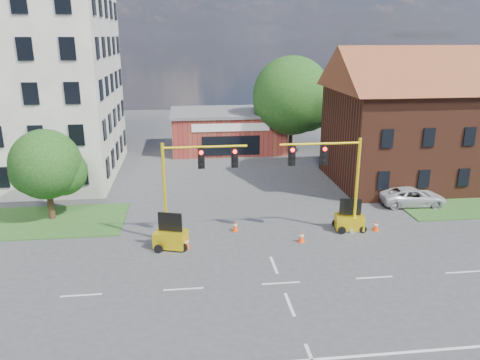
{
  "coord_description": "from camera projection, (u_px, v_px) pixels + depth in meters",
  "views": [
    {
      "loc": [
        -4.62,
        -21.0,
        12.2
      ],
      "look_at": [
        -0.95,
        10.0,
        2.52
      ],
      "focal_mm": 35.0,
      "sensor_mm": 36.0,
      "label": 1
    }
  ],
  "objects": [
    {
      "name": "pickup_white",
      "position": [
        413.0,
        197.0,
        34.93
      ],
      "size": [
        4.98,
        2.6,
        1.34
      ],
      "primitive_type": "imported",
      "rotation": [
        0.0,
        0.0,
        1.49
      ],
      "color": "silver",
      "rests_on": "ground"
    },
    {
      "name": "trailer_west",
      "position": [
        171.0,
        237.0,
        27.91
      ],
      "size": [
        2.16,
        1.76,
        2.12
      ],
      "rotation": [
        0.0,
        0.0,
        -0.31
      ],
      "color": "yellow",
      "rests_on": "ground"
    },
    {
      "name": "tree_nw_front",
      "position": [
        50.0,
        166.0,
        31.42
      ],
      "size": [
        4.95,
        4.72,
        6.31
      ],
      "color": "#3B2915",
      "rests_on": "ground"
    },
    {
      "name": "cone_d",
      "position": [
        376.0,
        226.0,
        30.41
      ],
      "size": [
        0.4,
        0.4,
        0.7
      ],
      "color": "#FF410D",
      "rests_on": "ground"
    },
    {
      "name": "cone_a",
      "position": [
        187.0,
        243.0,
        27.92
      ],
      "size": [
        0.4,
        0.4,
        0.7
      ],
      "color": "#FF410D",
      "rests_on": "ground"
    },
    {
      "name": "ground",
      "position": [
        281.0,
        283.0,
        24.06
      ],
      "size": [
        120.0,
        120.0,
        0.0
      ],
      "primitive_type": "plane",
      "color": "#3B3B3D",
      "rests_on": "ground"
    },
    {
      "name": "trailer_east",
      "position": [
        349.0,
        221.0,
        30.51
      ],
      "size": [
        1.95,
        1.45,
        2.04
      ],
      "rotation": [
        0.0,
        0.0,
        -0.15
      ],
      "color": "yellow",
      "rests_on": "ground"
    },
    {
      "name": "lane_markings",
      "position": [
        294.0,
        316.0,
        21.21
      ],
      "size": [
        60.0,
        36.0,
        0.01
      ],
      "primitive_type": null,
      "color": "silver",
      "rests_on": "ground"
    },
    {
      "name": "tree_large",
      "position": [
        296.0,
        98.0,
        48.76
      ],
      "size": [
        8.58,
        8.17,
        10.28
      ],
      "color": "#3B2915",
      "rests_on": "ground"
    },
    {
      "name": "brick_shop",
      "position": [
        227.0,
        130.0,
        51.85
      ],
      "size": [
        12.4,
        8.4,
        4.3
      ],
      "color": "maroon",
      "rests_on": "ground"
    },
    {
      "name": "townhouse_row",
      "position": [
        454.0,
        113.0,
        39.5
      ],
      "size": [
        21.0,
        11.0,
        11.5
      ],
      "color": "#4E2517",
      "rests_on": "ground"
    },
    {
      "name": "cone_b",
      "position": [
        235.0,
        226.0,
        30.39
      ],
      "size": [
        0.4,
        0.4,
        0.7
      ],
      "color": "#FF410D",
      "rests_on": "ground"
    },
    {
      "name": "signal_mast_west",
      "position": [
        192.0,
        179.0,
        28.09
      ],
      "size": [
        5.3,
        0.6,
        6.2
      ],
      "color": "gray",
      "rests_on": "ground"
    },
    {
      "name": "cone_c",
      "position": [
        301.0,
        237.0,
        28.76
      ],
      "size": [
        0.4,
        0.4,
        0.7
      ],
      "color": "#FF410D",
      "rests_on": "ground"
    },
    {
      "name": "signal_mast_east",
      "position": [
        332.0,
        174.0,
        29.07
      ],
      "size": [
        5.3,
        0.6,
        6.2
      ],
      "color": "gray",
      "rests_on": "ground"
    },
    {
      "name": "office_block",
      "position": [
        0.0,
        59.0,
        39.53
      ],
      "size": [
        18.4,
        15.4,
        20.6
      ],
      "color": "#B9B4A2",
      "rests_on": "ground"
    }
  ]
}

